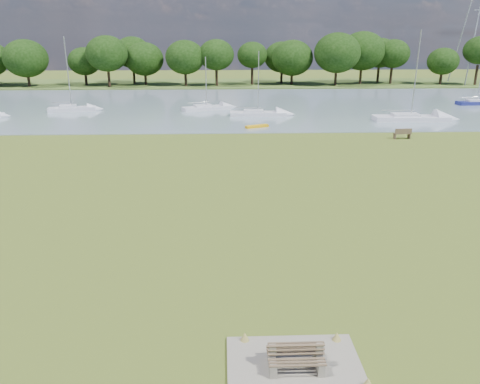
{
  "coord_description": "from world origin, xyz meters",
  "views": [
    {
      "loc": [
        -2.15,
        -25.88,
        9.91
      ],
      "look_at": [
        -1.26,
        -2.0,
        1.77
      ],
      "focal_mm": 35.0,
      "sensor_mm": 36.0,
      "label": 1
    }
  ],
  "objects_px": {
    "kayak": "(257,126)",
    "sailboat_1": "(476,101)",
    "sailboat_2": "(257,112)",
    "sailboat_4": "(206,107)",
    "bench_pair": "(296,357)",
    "sailboat_0": "(410,116)",
    "riverbank_bench": "(403,134)",
    "sailboat_5": "(71,107)"
  },
  "relations": [
    {
      "from": "sailboat_0",
      "to": "sailboat_5",
      "type": "bearing_deg",
      "value": 170.37
    },
    {
      "from": "kayak",
      "to": "sailboat_1",
      "type": "distance_m",
      "value": 36.78
    },
    {
      "from": "bench_pair",
      "to": "kayak",
      "type": "distance_m",
      "value": 39.09
    },
    {
      "from": "sailboat_4",
      "to": "sailboat_5",
      "type": "distance_m",
      "value": 17.85
    },
    {
      "from": "kayak",
      "to": "sailboat_5",
      "type": "distance_m",
      "value": 26.74
    },
    {
      "from": "bench_pair",
      "to": "sailboat_5",
      "type": "bearing_deg",
      "value": 113.43
    },
    {
      "from": "sailboat_5",
      "to": "sailboat_4",
      "type": "bearing_deg",
      "value": -10.29
    },
    {
      "from": "bench_pair",
      "to": "sailboat_0",
      "type": "bearing_deg",
      "value": 64.73
    },
    {
      "from": "kayak",
      "to": "sailboat_1",
      "type": "relative_size",
      "value": 0.31
    },
    {
      "from": "riverbank_bench",
      "to": "sailboat_4",
      "type": "relative_size",
      "value": 0.25
    },
    {
      "from": "sailboat_4",
      "to": "riverbank_bench",
      "type": "bearing_deg",
      "value": -65.13
    },
    {
      "from": "kayak",
      "to": "sailboat_0",
      "type": "height_order",
      "value": "sailboat_0"
    },
    {
      "from": "kayak",
      "to": "riverbank_bench",
      "type": "bearing_deg",
      "value": -48.72
    },
    {
      "from": "bench_pair",
      "to": "riverbank_bench",
      "type": "relative_size",
      "value": 1.0
    },
    {
      "from": "bench_pair",
      "to": "sailboat_4",
      "type": "distance_m",
      "value": 51.81
    },
    {
      "from": "sailboat_0",
      "to": "sailboat_5",
      "type": "height_order",
      "value": "sailboat_0"
    },
    {
      "from": "bench_pair",
      "to": "sailboat_4",
      "type": "height_order",
      "value": "sailboat_4"
    },
    {
      "from": "riverbank_bench",
      "to": "sailboat_4",
      "type": "distance_m",
      "value": 27.34
    },
    {
      "from": "sailboat_0",
      "to": "sailboat_4",
      "type": "relative_size",
      "value": 1.47
    },
    {
      "from": "sailboat_1",
      "to": "sailboat_4",
      "type": "distance_m",
      "value": 39.22
    },
    {
      "from": "sailboat_1",
      "to": "sailboat_2",
      "type": "distance_m",
      "value": 33.51
    },
    {
      "from": "sailboat_5",
      "to": "sailboat_1",
      "type": "bearing_deg",
      "value": -7.77
    },
    {
      "from": "sailboat_2",
      "to": "sailboat_4",
      "type": "relative_size",
      "value": 1.13
    },
    {
      "from": "sailboat_2",
      "to": "sailboat_0",
      "type": "bearing_deg",
      "value": -12.47
    },
    {
      "from": "bench_pair",
      "to": "kayak",
      "type": "xyz_separation_m",
      "value": [
        1.61,
        39.05,
        -0.3
      ]
    },
    {
      "from": "kayak",
      "to": "sailboat_4",
      "type": "distance_m",
      "value": 13.93
    },
    {
      "from": "kayak",
      "to": "sailboat_2",
      "type": "height_order",
      "value": "sailboat_2"
    },
    {
      "from": "kayak",
      "to": "sailboat_1",
      "type": "xyz_separation_m",
      "value": [
        33.07,
        16.08,
        0.34
      ]
    },
    {
      "from": "bench_pair",
      "to": "sailboat_1",
      "type": "relative_size",
      "value": 0.2
    },
    {
      "from": "bench_pair",
      "to": "kayak",
      "type": "bearing_deg",
      "value": 87.6
    },
    {
      "from": "bench_pair",
      "to": "sailboat_0",
      "type": "height_order",
      "value": "sailboat_0"
    },
    {
      "from": "sailboat_1",
      "to": "sailboat_5",
      "type": "height_order",
      "value": "sailboat_5"
    },
    {
      "from": "riverbank_bench",
      "to": "sailboat_0",
      "type": "distance_m",
      "value": 10.62
    },
    {
      "from": "bench_pair",
      "to": "sailboat_5",
      "type": "height_order",
      "value": "sailboat_5"
    },
    {
      "from": "sailboat_2",
      "to": "sailboat_5",
      "type": "xyz_separation_m",
      "value": [
        -24.44,
        4.35,
        0.11
      ]
    },
    {
      "from": "sailboat_1",
      "to": "sailboat_2",
      "type": "bearing_deg",
      "value": -170.25
    },
    {
      "from": "bench_pair",
      "to": "sailboat_4",
      "type": "relative_size",
      "value": 0.25
    },
    {
      "from": "sailboat_0",
      "to": "sailboat_2",
      "type": "bearing_deg",
      "value": 168.37
    },
    {
      "from": "sailboat_0",
      "to": "sailboat_1",
      "type": "bearing_deg",
      "value": 42.66
    },
    {
      "from": "bench_pair",
      "to": "riverbank_bench",
      "type": "bearing_deg",
      "value": 64.66
    },
    {
      "from": "kayak",
      "to": "sailboat_1",
      "type": "height_order",
      "value": "sailboat_1"
    },
    {
      "from": "sailboat_0",
      "to": "sailboat_4",
      "type": "distance_m",
      "value": 26.05
    }
  ]
}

